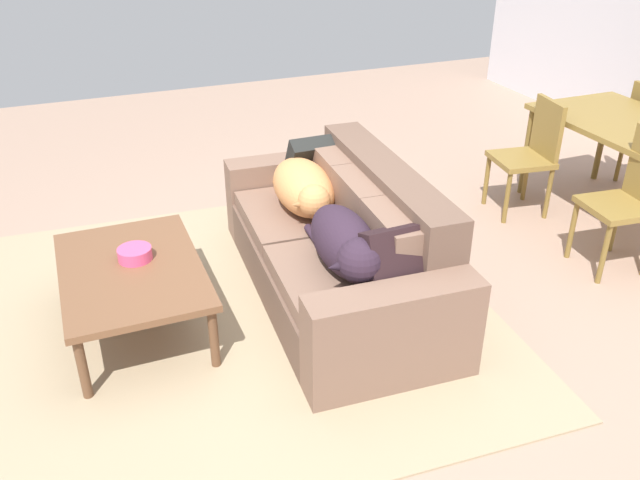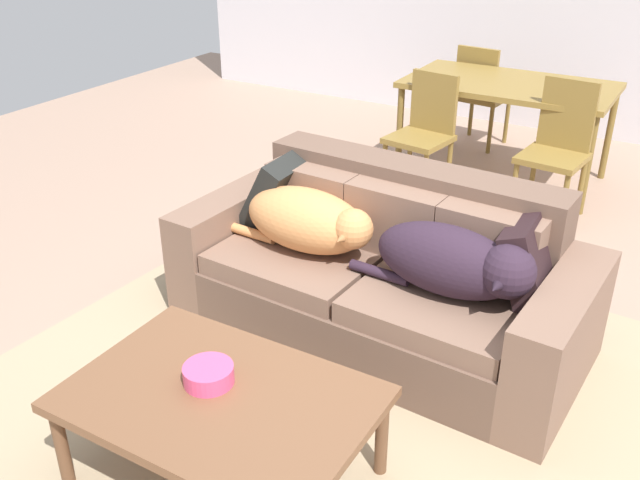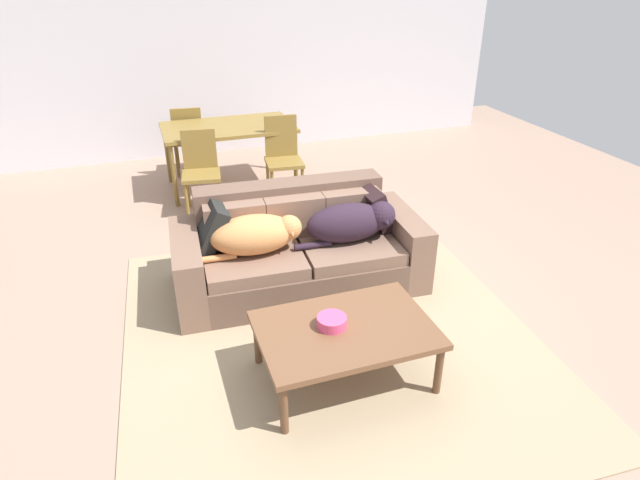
% 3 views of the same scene
% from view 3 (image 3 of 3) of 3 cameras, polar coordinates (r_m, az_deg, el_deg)
% --- Properties ---
extents(ground_plane, '(10.00, 10.00, 0.00)m').
position_cam_3_polar(ground_plane, '(4.54, 0.16, -5.49)').
color(ground_plane, '#A2826E').
extents(back_partition, '(8.00, 0.12, 2.70)m').
position_cam_3_polar(back_partition, '(7.77, -10.17, 18.95)').
color(back_partition, silver).
rests_on(back_partition, ground).
extents(area_rug, '(3.10, 3.33, 0.01)m').
position_cam_3_polar(area_rug, '(4.05, 1.02, -9.99)').
color(area_rug, tan).
rests_on(area_rug, ground).
extents(couch, '(2.07, 1.03, 0.81)m').
position_cam_3_polar(couch, '(4.52, -2.37, -1.05)').
color(couch, brown).
rests_on(couch, ground).
extents(dog_on_left_cushion, '(0.84, 0.40, 0.31)m').
position_cam_3_polar(dog_on_left_cushion, '(4.23, -6.70, 0.61)').
color(dog_on_left_cushion, '#D2894F').
rests_on(dog_on_left_cushion, couch).
extents(dog_on_right_cushion, '(0.86, 0.38, 0.32)m').
position_cam_3_polar(dog_on_right_cushion, '(4.39, 3.48, 1.94)').
color(dog_on_right_cushion, '#2E1E2D').
rests_on(dog_on_right_cushion, couch).
extents(throw_pillow_by_left_arm, '(0.29, 0.40, 0.41)m').
position_cam_3_polar(throw_pillow_by_left_arm, '(4.35, -11.53, 1.37)').
color(throw_pillow_by_left_arm, black).
rests_on(throw_pillow_by_left_arm, couch).
extents(throw_pillow_by_right_arm, '(0.26, 0.38, 0.39)m').
position_cam_3_polar(throw_pillow_by_right_arm, '(4.64, 5.79, 3.33)').
color(throw_pillow_by_right_arm, black).
rests_on(throw_pillow_by_right_arm, couch).
extents(coffee_table, '(1.11, 0.76, 0.41)m').
position_cam_3_polar(coffee_table, '(3.48, 2.69, -9.71)').
color(coffee_table, brown).
rests_on(coffee_table, ground).
extents(bowl_on_coffee_table, '(0.19, 0.19, 0.07)m').
position_cam_3_polar(bowl_on_coffee_table, '(3.45, 1.25, -8.61)').
color(bowl_on_coffee_table, '#EA4C7F').
rests_on(bowl_on_coffee_table, coffee_table).
extents(dining_table, '(1.49, 0.87, 0.75)m').
position_cam_3_polar(dining_table, '(6.49, -9.65, 11.24)').
color(dining_table, olive).
rests_on(dining_table, ground).
extents(dining_chair_near_left, '(0.45, 0.45, 0.87)m').
position_cam_3_polar(dining_chair_near_left, '(5.95, -12.45, 7.44)').
color(dining_chair_near_left, olive).
rests_on(dining_chair_near_left, ground).
extents(dining_chair_near_right, '(0.44, 0.44, 0.93)m').
position_cam_3_polar(dining_chair_near_right, '(6.16, -3.92, 8.99)').
color(dining_chair_near_right, olive).
rests_on(dining_chair_near_right, ground).
extents(dining_chair_far_left, '(0.44, 0.44, 0.87)m').
position_cam_3_polar(dining_chair_far_left, '(7.07, -13.70, 10.51)').
color(dining_chair_far_left, olive).
rests_on(dining_chair_far_left, ground).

